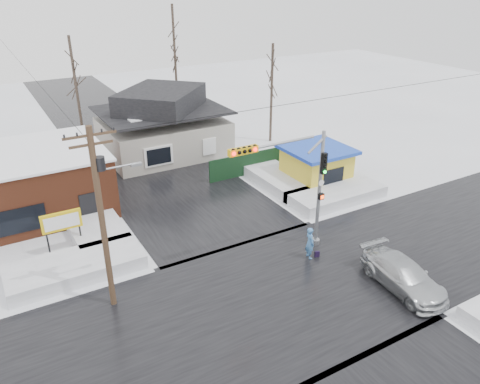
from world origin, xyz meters
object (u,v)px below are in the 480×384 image
traffic_signal (298,179)px  kiosk (316,165)px  car (403,276)px  marquee_sign (62,222)px  utility_pole (102,210)px  pedestrian (310,243)px

traffic_signal → kiosk: 10.43m
traffic_signal → car: bearing=-64.2°
marquee_sign → kiosk: 18.51m
traffic_signal → utility_pole: (-10.36, 0.53, 0.57)m
utility_pole → kiosk: (17.43, 6.49, -3.65)m
traffic_signal → car: 7.28m
traffic_signal → kiosk: (7.07, 7.03, -3.08)m
traffic_signal → pedestrian: size_ratio=3.69×
car → kiosk: bearing=75.8°
car → traffic_signal: bearing=120.7°
pedestrian → marquee_sign: bearing=67.0°
traffic_signal → car: (2.70, -5.59, -3.80)m
pedestrian → traffic_signal: bearing=27.3°
marquee_sign → utility_pole: bearing=-79.9°
utility_pole → car: size_ratio=1.78×
marquee_sign → pedestrian: size_ratio=1.34×
utility_pole → kiosk: size_ratio=1.96×
car → utility_pole: bearing=159.8°
utility_pole → pedestrian: utility_pole is taller
kiosk → pedestrian: (-6.75, -8.01, -0.51)m
traffic_signal → utility_pole: bearing=177.1°
marquee_sign → car: (14.14, -12.11, -1.19)m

